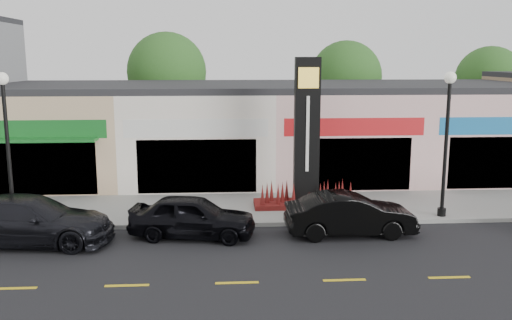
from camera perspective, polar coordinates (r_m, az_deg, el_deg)
The scene contains 16 objects.
ground at distance 18.10m, azimuth -2.28°, elevation -9.03°, with size 120.00×120.00×0.00m, color black.
sidewalk at distance 22.22m, azimuth -2.53°, elevation -5.07°, with size 52.00×4.30×0.15m, color gray.
curb at distance 20.07m, azimuth -2.42°, elevation -6.81°, with size 52.00×0.20×0.15m, color gray.
shop_beige at distance 29.88m, azimuth -19.38°, elevation 2.94°, with size 7.00×10.85×4.80m.
shop_cream at distance 28.78m, azimuth -5.82°, elevation 3.22°, with size 7.00×10.01×4.80m.
shop_pink_w at distance 29.34m, azimuth 7.99°, elevation 3.31°, with size 7.00×10.01×4.80m.
shop_pink_e at distance 31.49m, azimuth 20.60°, elevation 3.23°, with size 7.00×10.01×4.80m.
tree_rear_west at distance 36.74m, azimuth -9.37°, elevation 9.15°, with size 5.20×5.20×7.83m.
tree_rear_mid at distance 37.50m, azimuth 9.43°, elevation 8.66°, with size 4.80×4.80×7.29m.
tree_rear_east at distance 40.91m, azimuth 23.33°, elevation 7.74°, with size 4.60×4.60×6.94m.
lamp_west_near at distance 21.15m, azimuth -24.76°, elevation 2.57°, with size 0.44×0.44×5.47m.
lamp_east_near at distance 21.41m, azimuth 19.46°, elevation 3.02°, with size 0.44×0.44×5.47m.
pylon_sign at distance 21.84m, azimuth 5.32°, elevation 0.54°, with size 4.20×1.30×6.00m.
car_dark_sedan at distance 19.57m, azimuth -22.76°, elevation -5.88°, with size 5.54×2.25×1.61m, color black.
car_black_sedan at distance 18.86m, azimuth -6.70°, elevation -5.92°, with size 4.32×1.74×1.47m, color black.
car_black_conv at distance 19.23m, azimuth 9.88°, elevation -5.67°, with size 4.49×1.56×1.48m, color black.
Camera 1 is at (-0.34, -17.04, 6.09)m, focal length 38.00 mm.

